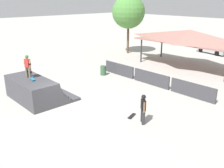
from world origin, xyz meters
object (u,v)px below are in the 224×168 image
at_px(skateboard_on_deck, 33,79).
at_px(trash_bin, 103,70).
at_px(parked_car_silver, 213,49).
at_px(skateboard_on_ground, 132,116).
at_px(skater_on_deck, 28,65).
at_px(tree_beside_pavilion, 129,12).
at_px(bystander_walking, 143,107).

distance_m(skateboard_on_deck, trash_bin, 7.68).
bearing_deg(parked_car_silver, skateboard_on_ground, -63.93).
relative_size(skateboard_on_deck, parked_car_silver, 0.19).
height_order(skater_on_deck, skateboard_on_deck, skater_on_deck).
bearing_deg(skateboard_on_ground, tree_beside_pavilion, -154.13).
xyz_separation_m(bystander_walking, tree_beside_pavilion, (-13.66, 12.99, 4.02)).
bearing_deg(parked_car_silver, tree_beside_pavilion, -122.03).
distance_m(skateboard_on_deck, skateboard_on_ground, 6.95).
bearing_deg(tree_beside_pavilion, skater_on_deck, -69.03).
xyz_separation_m(tree_beside_pavilion, trash_bin, (5.17, -8.57, -4.59)).
relative_size(skateboard_on_deck, trash_bin, 0.97).
xyz_separation_m(skateboard_on_ground, tree_beside_pavilion, (-12.72, 12.90, 4.96)).
relative_size(skateboard_on_ground, trash_bin, 0.94).
bearing_deg(trash_bin, parked_car_silver, 82.04).
bearing_deg(parked_car_silver, skater_on_deck, -81.43).
xyz_separation_m(trash_bin, parked_car_silver, (2.29, 16.35, 0.18)).
bearing_deg(trash_bin, skateboard_on_deck, -78.38).
distance_m(skater_on_deck, tree_beside_pavilion, 17.31).
xyz_separation_m(tree_beside_pavilion, parked_car_silver, (7.46, 7.77, -4.42)).
xyz_separation_m(skateboard_on_ground, trash_bin, (-7.55, 4.32, 0.37)).
xyz_separation_m(skateboard_on_deck, parked_car_silver, (0.76, 23.78, -1.00)).
relative_size(skateboard_on_deck, skateboard_on_ground, 1.03).
relative_size(skateboard_on_deck, bystander_walking, 0.49).
relative_size(skateboard_on_ground, parked_car_silver, 0.19).
distance_m(skateboard_on_ground, tree_beside_pavilion, 18.78).
bearing_deg(parked_car_silver, bystander_walking, -61.60).
bearing_deg(bystander_walking, skater_on_deck, 60.60).
xyz_separation_m(skateboard_on_deck, skateboard_on_ground, (6.02, 3.11, -1.54)).
height_order(skateboard_on_ground, parked_car_silver, parked_car_silver).
xyz_separation_m(skateboard_on_ground, parked_car_silver, (-5.26, 20.67, 0.54)).
height_order(skateboard_on_deck, trash_bin, skateboard_on_deck).
bearing_deg(skater_on_deck, skateboard_on_ground, 12.74).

